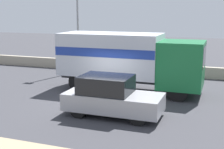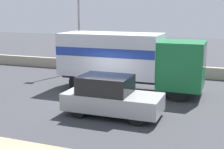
# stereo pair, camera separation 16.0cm
# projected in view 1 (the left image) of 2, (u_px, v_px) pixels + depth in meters

# --- Properties ---
(ground_plane) EXTENTS (80.00, 80.00, 0.00)m
(ground_plane) POSITION_uv_depth(u_px,v_px,m) (99.00, 105.00, 14.91)
(ground_plane) COLOR #38383D
(stone_wall_backdrop) EXTENTS (60.00, 0.35, 0.77)m
(stone_wall_backdrop) POSITION_uv_depth(u_px,v_px,m) (142.00, 69.00, 22.19)
(stone_wall_backdrop) COLOR #A39984
(stone_wall_backdrop) RESTS_ON ground_plane
(street_lamp) EXTENTS (0.56, 0.28, 7.84)m
(street_lamp) POSITION_uv_depth(u_px,v_px,m) (77.00, 10.00, 22.15)
(street_lamp) COLOR gray
(street_lamp) RESTS_ON ground_plane
(box_truck) EXTENTS (7.84, 2.61, 3.22)m
(box_truck) POSITION_uv_depth(u_px,v_px,m) (127.00, 58.00, 17.15)
(box_truck) COLOR #196B38
(box_truck) RESTS_ON ground_plane
(car_hatchback) EXTENTS (4.17, 1.82, 1.73)m
(car_hatchback) POSITION_uv_depth(u_px,v_px,m) (111.00, 96.00, 13.31)
(car_hatchback) COLOR #9E9EA3
(car_hatchback) RESTS_ON ground_plane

